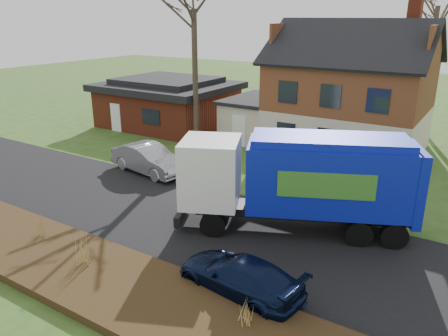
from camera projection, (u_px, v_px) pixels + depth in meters
The scene contains 11 objects.
ground at pixel (196, 221), 18.55m from camera, with size 120.00×120.00×0.00m, color #304918.
road at pixel (196, 221), 18.54m from camera, with size 80.00×7.00×0.02m, color black.
mulch_verge at pixel (101, 278), 14.27m from camera, with size 80.00×3.50×0.30m, color black.
main_house at pixel (342, 86), 27.56m from camera, with size 12.95×8.95×9.26m.
ranch_house at pixel (168, 102), 34.37m from camera, with size 9.80×8.20×3.70m.
garbage_truck at pixel (302, 177), 17.09m from camera, with size 9.45×6.06×3.96m.
silver_sedan at pixel (149, 159), 24.06m from camera, with size 1.67×4.80×1.58m, color #9C9EA3.
navy_wagon at pixel (239, 276), 13.55m from camera, with size 1.74×4.27×1.24m, color black.
grass_clump_west at pixel (40, 226), 16.54m from camera, with size 0.32×0.27×0.86m.
grass_clump_mid at pixel (81, 250), 14.66m from camera, with size 0.39×0.32×1.08m.
grass_clump_east at pixel (246, 311), 11.82m from camera, with size 0.33×0.27×0.82m.
Camera 1 is at (9.96, -13.52, 8.28)m, focal length 35.00 mm.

